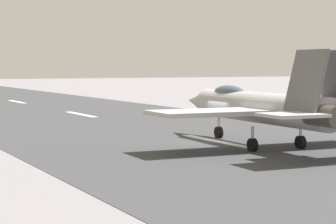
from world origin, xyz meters
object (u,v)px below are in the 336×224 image
Objects in this scene: marker_cone_far at (211,109)px; fighter_jet at (260,107)px; marker_cone_mid at (329,123)px; crew_person at (260,110)px.

fighter_jet is at bearing 155.19° from marker_cone_far.
marker_cone_mid is 18.12m from marker_cone_far.
crew_person reaches higher than marker_cone_far.
fighter_jet reaches higher than marker_cone_mid.
marker_cone_far is (18.12, 0.00, 0.00)m from marker_cone_mid.
marker_cone_far is at bearing 0.00° from marker_cone_mid.
fighter_jet is 10.22× the size of crew_person.
fighter_jet reaches higher than marker_cone_far.
marker_cone_far is at bearing -6.27° from crew_person.
fighter_jet is at bearing 145.22° from crew_person.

